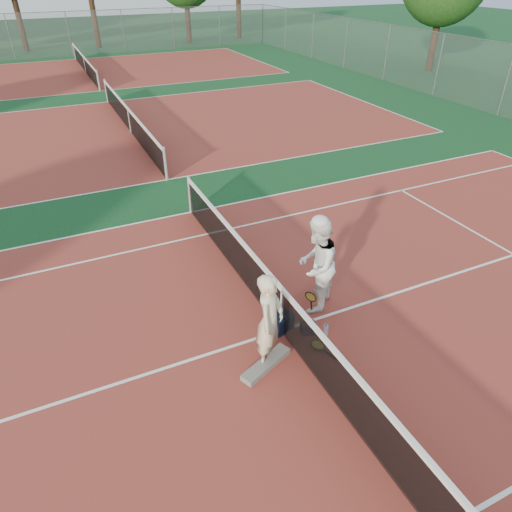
# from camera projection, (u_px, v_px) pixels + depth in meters

# --- Properties ---
(ground) EXTENTS (130.00, 130.00, 0.00)m
(ground) POSITION_uv_depth(u_px,v_px,m) (281.00, 331.00, 8.80)
(ground) COLOR #103A1B
(ground) RESTS_ON ground
(court_main) EXTENTS (23.77, 10.97, 0.01)m
(court_main) POSITION_uv_depth(u_px,v_px,m) (281.00, 331.00, 8.80)
(court_main) COLOR maroon
(court_main) RESTS_ON ground
(court_far_a) EXTENTS (23.77, 10.97, 0.01)m
(court_far_a) POSITION_uv_depth(u_px,v_px,m) (131.00, 132.00, 19.07)
(court_far_a) COLOR maroon
(court_far_a) RESTS_ON ground
(court_far_b) EXTENTS (23.77, 10.97, 0.01)m
(court_far_b) POSITION_uv_depth(u_px,v_px,m) (86.00, 73.00, 29.35)
(court_far_b) COLOR maroon
(court_far_b) RESTS_ON ground
(net_main) EXTENTS (0.10, 10.98, 1.02)m
(net_main) POSITION_uv_depth(u_px,v_px,m) (282.00, 310.00, 8.52)
(net_main) COLOR black
(net_main) RESTS_ON ground
(net_far_a) EXTENTS (0.10, 10.98, 1.02)m
(net_far_a) POSITION_uv_depth(u_px,v_px,m) (129.00, 120.00, 18.80)
(net_far_a) COLOR black
(net_far_a) RESTS_ON ground
(net_far_b) EXTENTS (0.10, 10.98, 1.02)m
(net_far_b) POSITION_uv_depth(u_px,v_px,m) (85.00, 64.00, 29.08)
(net_far_b) COLOR black
(net_far_b) RESTS_ON ground
(fence_back) EXTENTS (32.00, 0.06, 3.00)m
(fence_back) POSITION_uv_depth(u_px,v_px,m) (69.00, 34.00, 33.87)
(fence_back) COLOR slate
(fence_back) RESTS_ON ground
(player_a) EXTENTS (0.78, 0.78, 1.83)m
(player_a) POSITION_uv_depth(u_px,v_px,m) (270.00, 321.00, 7.66)
(player_a) COLOR beige
(player_a) RESTS_ON ground
(player_b) EXTENTS (1.24, 1.23, 2.03)m
(player_b) POSITION_uv_depth(u_px,v_px,m) (316.00, 265.00, 8.89)
(player_b) COLOR white
(player_b) RESTS_ON ground
(racket_red) EXTENTS (0.30, 0.32, 0.59)m
(racket_red) POSITION_uv_depth(u_px,v_px,m) (268.00, 347.00, 8.01)
(racket_red) COLOR maroon
(racket_red) RESTS_ON ground
(racket_black_held) EXTENTS (0.31, 0.33, 0.59)m
(racket_black_held) POSITION_uv_depth(u_px,v_px,m) (310.00, 303.00, 9.03)
(racket_black_held) COLOR black
(racket_black_held) RESTS_ON ground
(racket_spare) EXTENTS (0.45, 0.65, 0.09)m
(racket_spare) POSITION_uv_depth(u_px,v_px,m) (318.00, 346.00, 8.39)
(racket_spare) COLOR black
(racket_spare) RESTS_ON ground
(sports_bag_navy) EXTENTS (0.50, 0.41, 0.34)m
(sports_bag_navy) POSITION_uv_depth(u_px,v_px,m) (281.00, 322.00, 8.74)
(sports_bag_navy) COLOR black
(sports_bag_navy) RESTS_ON ground
(sports_bag_purple) EXTENTS (0.31, 0.24, 0.22)m
(sports_bag_purple) POSITION_uv_depth(u_px,v_px,m) (308.00, 328.00, 8.70)
(sports_bag_purple) COLOR black
(sports_bag_purple) RESTS_ON ground
(net_cover_canvas) EXTENTS (1.08, 0.65, 0.11)m
(net_cover_canvas) POSITION_uv_depth(u_px,v_px,m) (266.00, 364.00, 7.99)
(net_cover_canvas) COLOR #67625D
(net_cover_canvas) RESTS_ON ground
(water_bottle) EXTENTS (0.09, 0.09, 0.30)m
(water_bottle) POSITION_uv_depth(u_px,v_px,m) (326.00, 332.00, 8.55)
(water_bottle) COLOR #C6E0FB
(water_bottle) RESTS_ON ground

